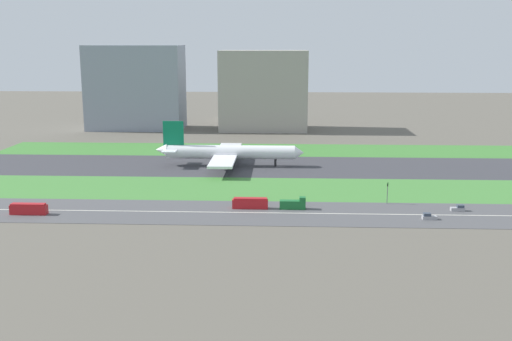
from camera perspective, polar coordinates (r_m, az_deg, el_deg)
name	(u,v)px	position (r m, az deg, el deg)	size (l,w,h in m)	color
ground_plane	(279,167)	(261.68, 2.21, 0.38)	(800.00, 800.00, 0.00)	#5B564C
runway	(279,166)	(261.67, 2.21, 0.39)	(280.00, 46.00, 0.10)	#38383D
grass_median_north	(280,150)	(301.93, 2.26, 1.97)	(280.00, 36.00, 0.10)	#3D7A33
grass_median_south	(278,189)	(221.68, 2.14, -1.77)	(280.00, 36.00, 0.10)	#427F38
highway	(278,213)	(190.77, 2.07, -4.08)	(280.00, 28.00, 0.10)	#4C4C4F
highway_centerline	(278,213)	(190.76, 2.07, -4.06)	(266.00, 0.50, 0.01)	silver
airliner	(227,152)	(261.60, -2.80, 1.76)	(65.00, 56.00, 19.70)	white
bus_1	(29,209)	(201.89, -20.86, -3.45)	(11.60, 2.50, 3.50)	#B2191E
car_1	(429,217)	(191.14, 16.15, -4.26)	(4.40, 1.80, 2.00)	#99999E
car_0	(458,208)	(203.46, 18.73, -3.44)	(4.40, 1.80, 2.00)	#99999E
truck_0	(293,204)	(195.18, 3.59, -3.22)	(8.40, 2.50, 4.00)	#19662D
bus_0	(250,203)	(195.37, -0.56, -3.14)	(11.60, 2.50, 3.50)	#B2191E
traffic_light	(387,191)	(205.30, 12.42, -1.96)	(0.36, 0.50, 7.20)	#4C4C51
terminal_building	(136,87)	(382.27, -11.38, 7.77)	(58.14, 30.27, 51.51)	gray
hangar_building	(264,90)	(371.52, 0.73, 7.65)	(53.28, 33.50, 48.49)	#9E998E
fuel_tank_west	(243,111)	(418.77, -1.27, 5.68)	(24.63, 24.63, 12.44)	silver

